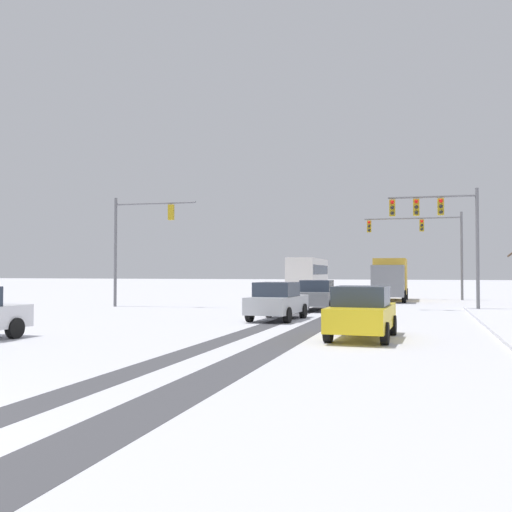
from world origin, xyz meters
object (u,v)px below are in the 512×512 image
Objects in this scene: car_grey_lead at (317,295)px; traffic_signal_near_left at (137,233)px; traffic_signal_far_right at (426,237)px; car_silver_second at (277,301)px; bus_oncoming at (308,273)px; box_truck_delivery at (390,278)px; car_yellow_cab_third at (362,312)px; traffic_signal_near_right at (441,222)px.

traffic_signal_near_left is at bearing -179.76° from car_grey_lead.
traffic_signal_far_right is at bearing 67.39° from car_grey_lead.
traffic_signal_near_left reaches higher than car_silver_second.
bus_oncoming is 1.50× the size of box_truck_delivery.
traffic_signal_near_right is at bearing 78.54° from car_yellow_cab_third.
traffic_signal_far_right and traffic_signal_near_left have the same top height.
traffic_signal_near_left is at bearing -174.13° from traffic_signal_near_right.
traffic_signal_near_left is 0.59× the size of bus_oncoming.
bus_oncoming is at bearing 102.44° from car_grey_lead.
car_yellow_cab_third is 0.56× the size of box_truck_delivery.
traffic_signal_near_right and traffic_signal_near_left have the same top height.
bus_oncoming reaches higher than car_grey_lead.
car_silver_second is 7.03m from car_yellow_cab_third.
traffic_signal_far_right is 15.69m from bus_oncoming.
car_yellow_cab_third is 0.37× the size of bus_oncoming.
traffic_signal_far_right is 15.36m from car_grey_lead.
traffic_signal_near_left is 25.21m from bus_oncoming.
traffic_signal_near_right is 0.59× the size of bus_oncoming.
traffic_signal_near_right is 1.56× the size of car_yellow_cab_third.
bus_oncoming is (-5.40, 24.46, 1.18)m from car_grey_lead.
traffic_signal_far_right reaches higher than car_grey_lead.
car_silver_second is at bearing -130.82° from traffic_signal_near_right.
car_yellow_cab_third is at bearing -53.64° from car_silver_second.
car_silver_second is (-6.28, -20.04, -3.87)m from traffic_signal_far_right.
traffic_signal_far_right is at bearing -44.05° from bus_oncoming.
traffic_signal_far_right is 21.35m from car_silver_second.
bus_oncoming is (-8.99, 36.44, 1.18)m from car_yellow_cab_third.
traffic_signal_far_right is 1.71× the size of car_grey_lead.
car_yellow_cab_third is (14.42, -11.93, -3.55)m from traffic_signal_near_left.
traffic_signal_near_left is 1.56× the size of car_yellow_cab_third.
box_truck_delivery is (-3.18, 9.57, -3.11)m from traffic_signal_near_right.
box_truck_delivery is at bearing 77.92° from car_silver_second.
car_silver_second is 0.38× the size of bus_oncoming.
traffic_signal_far_right is 21.51m from traffic_signal_near_left.
traffic_signal_near_right reaches higher than car_grey_lead.
box_truck_delivery is (8.59, -13.17, -0.36)m from bus_oncoming.
traffic_signal_near_right is 17.29m from traffic_signal_near_left.
car_yellow_cab_third is at bearing -94.71° from traffic_signal_far_right.
car_silver_second is at bearing -81.09° from bus_oncoming.
traffic_signal_far_right is at bearing 72.59° from car_silver_second.
traffic_signal_far_right is 12.01m from traffic_signal_near_right.
traffic_signal_near_right is 1.00× the size of traffic_signal_near_left.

